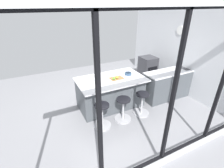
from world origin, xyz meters
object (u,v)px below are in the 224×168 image
oven_range (148,67)px  water_bottle (96,80)px  stool_near_camera (102,116)px  stool_middle (123,110)px  stool_by_window (142,104)px  apple_green (114,78)px  kitchen_island (111,92)px  cutting_board (117,78)px  apple_yellow (117,77)px  fruit_bowl (128,74)px

oven_range → water_bottle: 3.15m
stool_near_camera → water_bottle: bearing=-99.9°
oven_range → stool_middle: bearing=40.7°
oven_range → stool_by_window: 2.60m
stool_by_window → apple_green: size_ratio=8.33×
oven_range → apple_green: 2.71m
stool_by_window → stool_near_camera: bearing=0.0°
stool_near_camera → oven_range: bearing=-145.6°
apple_green → kitchen_island: bearing=-81.4°
stool_near_camera → apple_green: size_ratio=8.33×
kitchen_island → apple_green: (-0.02, 0.16, 0.50)m
stool_by_window → cutting_board: cutting_board is taller
cutting_board → stool_middle: bearing=77.5°
stool_middle → stool_by_window: bearing=180.0°
kitchen_island → water_bottle: (0.49, 0.15, 0.57)m
water_bottle → stool_middle: bearing=129.4°
oven_range → stool_by_window: oven_range is taller
apple_yellow → fruit_bowl: size_ratio=0.42×
apple_green → oven_range: bearing=-148.5°
stool_by_window → stool_middle: size_ratio=1.00×
cutting_board → apple_green: size_ratio=4.74×
stool_middle → apple_yellow: apple_yellow is taller
stool_by_window → apple_yellow: (0.46, -0.61, 0.66)m
kitchen_island → stool_near_camera: (0.59, 0.74, -0.15)m
apple_yellow → fruit_bowl: 0.46m
kitchen_island → apple_yellow: 0.54m
stool_near_camera → water_bottle: 0.94m
apple_yellow → water_bottle: 0.63m
stool_middle → cutting_board: (-0.14, -0.65, 0.61)m
stool_by_window → water_bottle: size_ratio=2.02×
cutting_board → apple_yellow: bearing=78.2°
cutting_board → stool_near_camera: bearing=41.5°
oven_range → stool_middle: 3.02m
apple_green → stool_middle: bearing=87.6°
stool_near_camera → cutting_board: cutting_board is taller
stool_middle → apple_yellow: 0.91m
cutting_board → apple_green: apple_green is taller
stool_by_window → apple_green: (0.57, -0.58, 0.66)m
stool_middle → stool_near_camera: same height
kitchen_island → water_bottle: water_bottle is taller
apple_green → apple_yellow: apple_yellow is taller
kitchen_island → apple_yellow: (-0.14, 0.14, 0.50)m
stool_middle → water_bottle: bearing=-50.6°
stool_by_window → apple_green: apple_green is taller
cutting_board → apple_yellow: size_ratio=4.39×
stool_near_camera → apple_yellow: bearing=-140.2°
oven_range → stool_near_camera: bearing=34.4°
stool_near_camera → cutting_board: size_ratio=1.76×
fruit_bowl → apple_green: bearing=16.1°
apple_yellow → fruit_bowl: bearing=-163.2°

